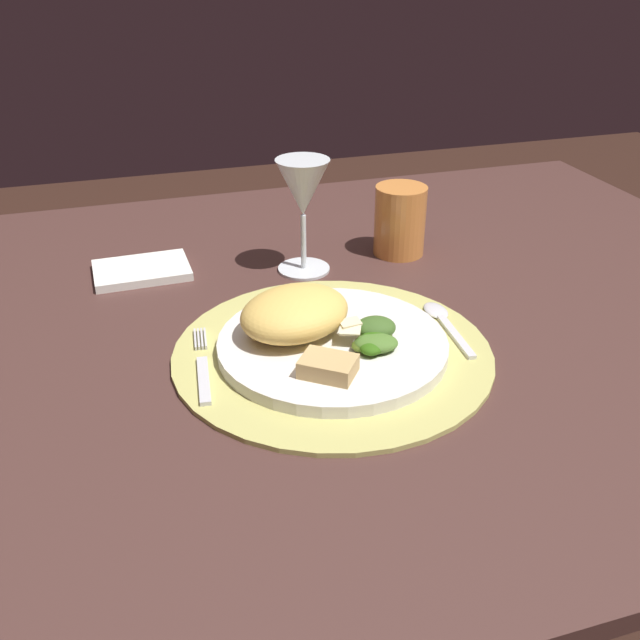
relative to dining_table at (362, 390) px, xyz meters
name	(u,v)px	position (x,y,z in m)	size (l,w,h in m)	color
dining_table	(362,390)	(0.00, 0.00, 0.00)	(1.27, 1.02, 0.71)	#452A26
placemat	(332,352)	(-0.08, -0.10, 0.14)	(0.38, 0.38, 0.01)	tan
dinner_plate	(333,345)	(-0.08, -0.10, 0.15)	(0.27, 0.27, 0.02)	silver
pasta_serving	(295,313)	(-0.12, -0.07, 0.18)	(0.14, 0.11, 0.05)	#EABD5A
salad_greens	(374,337)	(-0.04, -0.13, 0.16)	(0.08, 0.08, 0.03)	#3D5F24
bread_piece	(328,366)	(-0.11, -0.17, 0.17)	(0.06, 0.04, 0.02)	tan
fork	(203,368)	(-0.23, -0.10, 0.14)	(0.03, 0.16, 0.00)	silver
spoon	(442,319)	(0.08, -0.07, 0.14)	(0.03, 0.14, 0.01)	silver
napkin	(142,270)	(-0.27, 0.19, 0.14)	(0.13, 0.09, 0.01)	white
wine_glass	(303,193)	(-0.05, 0.13, 0.25)	(0.08, 0.08, 0.17)	silver
amber_tumbler	(400,221)	(0.11, 0.15, 0.19)	(0.08, 0.08, 0.11)	orange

